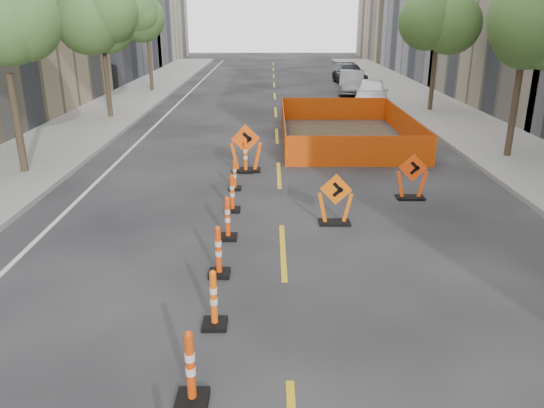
{
  "coord_description": "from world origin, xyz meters",
  "views": [
    {
      "loc": [
        -0.28,
        -6.86,
        5.01
      ],
      "look_at": [
        -0.25,
        4.06,
        1.1
      ],
      "focal_mm": 35.0,
      "sensor_mm": 36.0,
      "label": 1
    }
  ],
  "objects_px": {
    "channelizer_6": "(232,193)",
    "parked_car_mid": "(351,82)",
    "parked_car_far": "(349,74)",
    "parked_car_near": "(371,92)",
    "channelizer_5": "(228,218)",
    "chevron_sign_left": "(246,148)",
    "chevron_sign_right": "(412,176)",
    "channelizer_3": "(214,299)",
    "channelizer_7": "(235,175)",
    "channelizer_4": "(219,251)",
    "channelizer_8": "(245,156)",
    "chevron_sign_center": "(335,199)",
    "channelizer_2": "(190,368)"
  },
  "relations": [
    {
      "from": "channelizer_6",
      "to": "parked_car_mid",
      "type": "distance_m",
      "value": 23.56
    },
    {
      "from": "channelizer_6",
      "to": "parked_car_far",
      "type": "distance_m",
      "value": 28.93
    },
    {
      "from": "parked_car_near",
      "to": "parked_car_mid",
      "type": "xyz_separation_m",
      "value": [
        -0.4,
        5.16,
        -0.04
      ]
    },
    {
      "from": "channelizer_5",
      "to": "chevron_sign_left",
      "type": "xyz_separation_m",
      "value": [
        0.18,
        5.76,
        0.28
      ]
    },
    {
      "from": "chevron_sign_right",
      "to": "parked_car_far",
      "type": "xyz_separation_m",
      "value": [
        2.01,
        27.03,
        0.07
      ]
    },
    {
      "from": "chevron_sign_left",
      "to": "channelizer_5",
      "type": "bearing_deg",
      "value": -104.79
    },
    {
      "from": "channelizer_3",
      "to": "parked_car_near",
      "type": "distance_m",
      "value": 24.1
    },
    {
      "from": "channelizer_7",
      "to": "chevron_sign_right",
      "type": "height_order",
      "value": "chevron_sign_right"
    },
    {
      "from": "channelizer_4",
      "to": "chevron_sign_left",
      "type": "height_order",
      "value": "chevron_sign_left"
    },
    {
      "from": "channelizer_4",
      "to": "channelizer_8",
      "type": "distance_m",
      "value": 7.5
    },
    {
      "from": "channelizer_3",
      "to": "channelizer_7",
      "type": "xyz_separation_m",
      "value": [
        -0.13,
        7.5,
        -0.06
      ]
    },
    {
      "from": "channelizer_3",
      "to": "parked_car_near",
      "type": "height_order",
      "value": "parked_car_near"
    },
    {
      "from": "channelizer_6",
      "to": "chevron_sign_left",
      "type": "height_order",
      "value": "chevron_sign_left"
    },
    {
      "from": "channelizer_6",
      "to": "parked_car_near",
      "type": "distance_m",
      "value": 18.8
    },
    {
      "from": "channelizer_5",
      "to": "chevron_sign_left",
      "type": "distance_m",
      "value": 5.77
    },
    {
      "from": "channelizer_5",
      "to": "chevron_sign_right",
      "type": "relative_size",
      "value": 0.79
    },
    {
      "from": "chevron_sign_right",
      "to": "parked_car_near",
      "type": "height_order",
      "value": "parked_car_near"
    },
    {
      "from": "channelizer_7",
      "to": "chevron_sign_right",
      "type": "relative_size",
      "value": 0.71
    },
    {
      "from": "channelizer_3",
      "to": "channelizer_8",
      "type": "xyz_separation_m",
      "value": [
        0.12,
        9.38,
        0.04
      ]
    },
    {
      "from": "chevron_sign_center",
      "to": "chevron_sign_right",
      "type": "bearing_deg",
      "value": 49.52
    },
    {
      "from": "parked_car_near",
      "to": "parked_car_far",
      "type": "bearing_deg",
      "value": 98.66
    },
    {
      "from": "chevron_sign_center",
      "to": "parked_car_mid",
      "type": "relative_size",
      "value": 0.29
    },
    {
      "from": "parked_car_far",
      "to": "channelizer_2",
      "type": "bearing_deg",
      "value": -104.78
    },
    {
      "from": "chevron_sign_left",
      "to": "channelizer_2",
      "type": "bearing_deg",
      "value": -104.25
    },
    {
      "from": "channelizer_3",
      "to": "parked_car_mid",
      "type": "bearing_deg",
      "value": 77.29
    },
    {
      "from": "channelizer_8",
      "to": "chevron_sign_left",
      "type": "height_order",
      "value": "chevron_sign_left"
    },
    {
      "from": "channelizer_4",
      "to": "parked_car_near",
      "type": "height_order",
      "value": "parked_car_near"
    },
    {
      "from": "channelizer_3",
      "to": "parked_car_far",
      "type": "height_order",
      "value": "parked_car_far"
    },
    {
      "from": "channelizer_8",
      "to": "parked_car_far",
      "type": "xyz_separation_m",
      "value": [
        6.88,
        24.3,
        0.17
      ]
    },
    {
      "from": "channelizer_2",
      "to": "channelizer_6",
      "type": "distance_m",
      "value": 7.5
    },
    {
      "from": "parked_car_mid",
      "to": "chevron_sign_right",
      "type": "bearing_deg",
      "value": -85.69
    },
    {
      "from": "channelizer_3",
      "to": "channelizer_4",
      "type": "distance_m",
      "value": 1.88
    },
    {
      "from": "channelizer_2",
      "to": "chevron_sign_left",
      "type": "height_order",
      "value": "chevron_sign_left"
    },
    {
      "from": "channelizer_7",
      "to": "channelizer_6",
      "type": "bearing_deg",
      "value": -88.33
    },
    {
      "from": "parked_car_mid",
      "to": "chevron_sign_center",
      "type": "bearing_deg",
      "value": -91.17
    },
    {
      "from": "channelizer_2",
      "to": "parked_car_far",
      "type": "xyz_separation_m",
      "value": [
        7.12,
        35.55,
        0.17
      ]
    },
    {
      "from": "parked_car_far",
      "to": "channelizer_6",
      "type": "bearing_deg",
      "value": -107.61
    },
    {
      "from": "channelizer_3",
      "to": "parked_car_near",
      "type": "bearing_deg",
      "value": 73.67
    },
    {
      "from": "channelizer_6",
      "to": "channelizer_8",
      "type": "relative_size",
      "value": 0.91
    },
    {
      "from": "channelizer_7",
      "to": "channelizer_3",
      "type": "bearing_deg",
      "value": -89.01
    },
    {
      "from": "channelizer_4",
      "to": "channelizer_5",
      "type": "bearing_deg",
      "value": 88.77
    },
    {
      "from": "channelizer_4",
      "to": "chevron_sign_right",
      "type": "bearing_deg",
      "value": 43.2
    },
    {
      "from": "channelizer_6",
      "to": "chevron_sign_left",
      "type": "bearing_deg",
      "value": 87.02
    },
    {
      "from": "channelizer_6",
      "to": "chevron_sign_center",
      "type": "height_order",
      "value": "chevron_sign_center"
    },
    {
      "from": "channelizer_3",
      "to": "chevron_sign_right",
      "type": "distance_m",
      "value": 8.31
    },
    {
      "from": "chevron_sign_left",
      "to": "parked_car_far",
      "type": "bearing_deg",
      "value": 61.12
    },
    {
      "from": "channelizer_4",
      "to": "channelizer_6",
      "type": "distance_m",
      "value": 3.75
    },
    {
      "from": "chevron_sign_left",
      "to": "parked_car_far",
      "type": "relative_size",
      "value": 0.32
    },
    {
      "from": "channelizer_8",
      "to": "parked_car_near",
      "type": "relative_size",
      "value": 0.25
    },
    {
      "from": "channelizer_8",
      "to": "chevron_sign_center",
      "type": "xyz_separation_m",
      "value": [
        2.46,
        -4.67,
        0.1
      ]
    }
  ]
}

